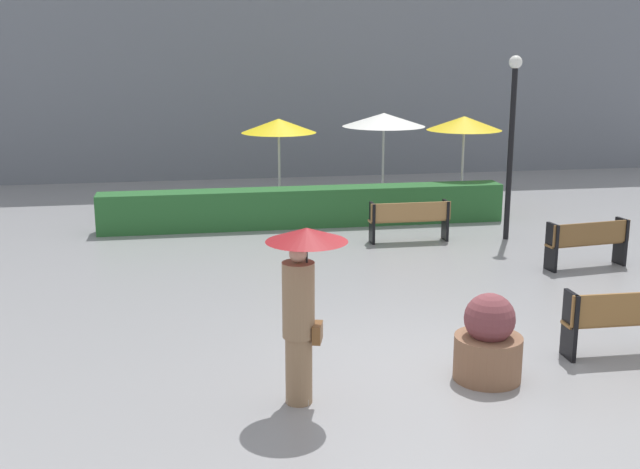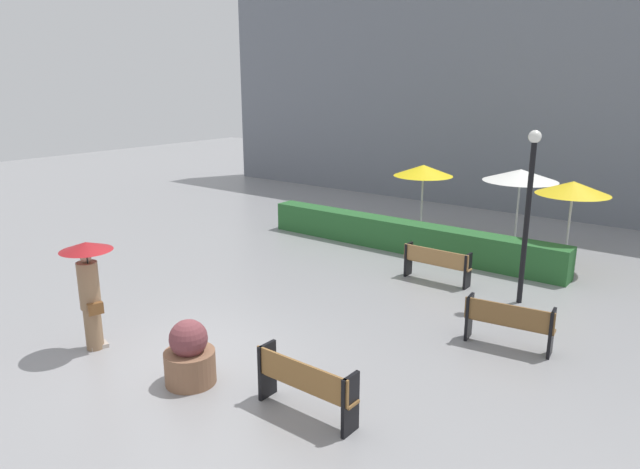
{
  "view_description": "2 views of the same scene",
  "coord_description": "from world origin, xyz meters",
  "views": [
    {
      "loc": [
        -3.05,
        -9.52,
        4.16
      ],
      "look_at": [
        -0.83,
        3.41,
        0.99
      ],
      "focal_mm": 44.26,
      "sensor_mm": 36.0,
      "label": 1
    },
    {
      "loc": [
        7.74,
        -6.3,
        5.0
      ],
      "look_at": [
        -1.05,
        5.17,
        1.08
      ],
      "focal_mm": 32.27,
      "sensor_mm": 36.0,
      "label": 2
    }
  ],
  "objects": [
    {
      "name": "patio_umbrella_white",
      "position": [
        2.16,
        10.82,
        2.23
      ],
      "size": [
        2.2,
        2.2,
        2.41
      ],
      "color": "silver",
      "rests_on": "ground"
    },
    {
      "name": "ground_plane",
      "position": [
        0.0,
        0.0,
        0.0
      ],
      "size": [
        60.0,
        60.0,
        0.0
      ],
      "primitive_type": "plane",
      "color": "gray"
    },
    {
      "name": "lamp_post",
      "position": [
        3.84,
        6.38,
        2.42
      ],
      "size": [
        0.28,
        0.28,
        3.95
      ],
      "color": "black",
      "rests_on": "ground"
    },
    {
      "name": "bench_near_right",
      "position": [
        2.8,
        -0.24,
        0.55
      ],
      "size": [
        1.76,
        0.41,
        0.94
      ],
      "color": "olive",
      "rests_on": "ground"
    },
    {
      "name": "bench_far_right",
      "position": [
        4.44,
        3.92,
        0.54
      ],
      "size": [
        1.68,
        0.57,
        0.91
      ],
      "color": "brown",
      "rests_on": "ground"
    },
    {
      "name": "bench_back_row",
      "position": [
        1.66,
        6.48,
        0.53
      ],
      "size": [
        1.76,
        0.36,
        0.88
      ],
      "color": "#9E7242",
      "rests_on": "ground"
    },
    {
      "name": "building_facade",
      "position": [
        0.0,
        16.0,
        4.45
      ],
      "size": [
        28.0,
        1.2,
        8.9
      ],
      "primitive_type": "cube",
      "color": "slate",
      "rests_on": "ground"
    },
    {
      "name": "hedge_strip",
      "position": [
        -0.32,
        8.4,
        0.45
      ],
      "size": [
        9.5,
        0.7,
        0.9
      ],
      "primitive_type": "cube",
      "color": "#28602D",
      "rests_on": "ground"
    },
    {
      "name": "planter_pot",
      "position": [
        0.64,
        -0.65,
        0.49
      ],
      "size": [
        0.86,
        0.86,
        1.14
      ],
      "color": "brown",
      "rests_on": "ground"
    },
    {
      "name": "patio_umbrella_yellow_far",
      "position": [
        3.96,
        9.63,
        2.22
      ],
      "size": [
        1.91,
        1.91,
        2.4
      ],
      "color": "silver",
      "rests_on": "ground"
    },
    {
      "name": "patio_umbrella_yellow",
      "position": [
        -0.71,
        10.16,
        2.18
      ],
      "size": [
        1.89,
        1.89,
        2.36
      ],
      "color": "silver",
      "rests_on": "ground"
    },
    {
      "name": "pedestrian_with_umbrella",
      "position": [
        -1.78,
        -0.93,
        1.37
      ],
      "size": [
        0.95,
        0.95,
        2.14
      ],
      "color": "#8C6B4C",
      "rests_on": "ground"
    }
  ]
}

